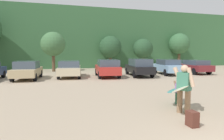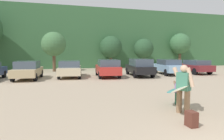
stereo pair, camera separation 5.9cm
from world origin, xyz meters
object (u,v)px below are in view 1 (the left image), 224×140
object	(u,v)px
parked_car_sky_blue	(168,66)
surfboard_teal	(176,90)
parked_car_tan	(27,70)
person_adult	(184,86)
person_child	(179,91)
parked_car_red	(107,68)
parked_car_maroon	(193,66)
parked_car_black	(139,67)
backpack_dropped	(192,119)
surfboard_cream	(183,87)
parked_car_champagne	(70,68)

from	to	relation	value
parked_car_sky_blue	surfboard_teal	distance (m)	12.07
parked_car_tan	parked_car_sky_blue	size ratio (longest dim) A/B	0.97
parked_car_tan	person_adult	size ratio (longest dim) A/B	2.52
surfboard_teal	parked_car_sky_blue	bearing A→B (deg)	-158.47
person_adult	person_child	size ratio (longest dim) A/B	1.67
parked_car_red	surfboard_teal	world-z (taller)	parked_car_red
parked_car_maroon	parked_car_black	bearing A→B (deg)	99.44
backpack_dropped	person_adult	bearing A→B (deg)	64.83
person_adult	surfboard_cream	world-z (taller)	person_adult
parked_car_tan	parked_car_champagne	bearing A→B (deg)	-75.47
parked_car_black	backpack_dropped	distance (m)	12.87
parked_car_black	backpack_dropped	size ratio (longest dim) A/B	10.65
parked_car_red	parked_car_maroon	size ratio (longest dim) A/B	0.89
parked_car_champagne	parked_car_maroon	size ratio (longest dim) A/B	0.97
parked_car_sky_blue	parked_car_tan	bearing A→B (deg)	98.71
parked_car_tan	parked_car_red	size ratio (longest dim) A/B	1.02
surfboard_teal	backpack_dropped	bearing A→B (deg)	27.70
parked_car_champagne	parked_car_maroon	bearing A→B (deg)	-83.84
parked_car_tan	parked_car_champagne	size ratio (longest dim) A/B	0.94
parked_car_red	surfboard_cream	size ratio (longest dim) A/B	2.23
parked_car_tan	surfboard_cream	distance (m)	13.16
person_child	surfboard_cream	bearing A→B (deg)	34.66
parked_car_black	person_child	world-z (taller)	parked_car_black
parked_car_sky_blue	parked_car_maroon	distance (m)	3.15
parked_car_champagne	parked_car_maroon	world-z (taller)	parked_car_champagne
parked_car_tan	person_child	xyz separation A→B (m)	(7.00, -10.45, -0.19)
parked_car_tan	backpack_dropped	size ratio (longest dim) A/B	9.63
parked_car_black	parked_car_sky_blue	size ratio (longest dim) A/B	1.07
backpack_dropped	parked_car_red	bearing A→B (deg)	86.57
parked_car_sky_blue	surfboard_teal	bearing A→B (deg)	158.30
person_adult	surfboard_teal	size ratio (longest dim) A/B	1.05
parked_car_champagne	backpack_dropped	distance (m)	13.53
parked_car_maroon	surfboard_cream	distance (m)	15.20
parked_car_red	parked_car_sky_blue	world-z (taller)	parked_car_red
parked_car_tan	backpack_dropped	distance (m)	14.04
parked_car_champagne	parked_car_red	bearing A→B (deg)	-99.82
parked_car_red	parked_car_maroon	world-z (taller)	parked_car_red
person_adult	parked_car_red	bearing A→B (deg)	-118.50
parked_car_champagne	parked_car_sky_blue	world-z (taller)	parked_car_sky_blue
parked_car_sky_blue	person_adult	bearing A→B (deg)	159.02
parked_car_black	person_child	bearing A→B (deg)	173.43
parked_car_black	parked_car_sky_blue	bearing A→B (deg)	-72.64
parked_car_black	parked_car_maroon	distance (m)	6.51
parked_car_red	person_child	size ratio (longest dim) A/B	4.11
parked_car_red	backpack_dropped	world-z (taller)	parked_car_red
parked_car_black	person_child	xyz separation A→B (m)	(-2.66, -10.00, -0.26)
parked_car_sky_blue	backpack_dropped	world-z (taller)	parked_car_sky_blue
parked_car_black	backpack_dropped	bearing A→B (deg)	171.25
parked_car_maroon	parked_car_red	bearing A→B (deg)	97.27
parked_car_champagne	person_adult	xyz separation A→B (m)	(3.01, -12.11, 0.20)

